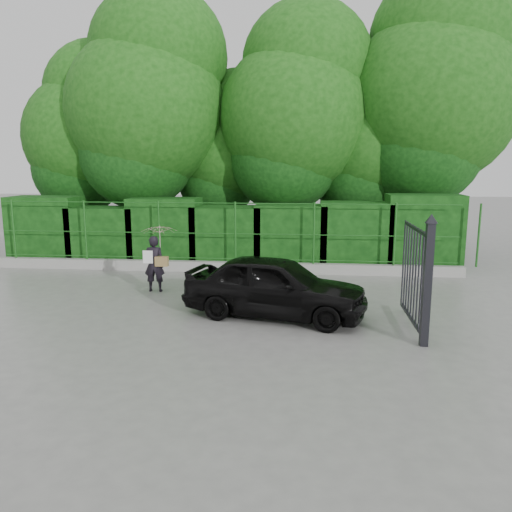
# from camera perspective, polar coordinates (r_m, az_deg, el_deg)

# --- Properties ---
(ground) EXTENTS (80.00, 80.00, 0.00)m
(ground) POSITION_cam_1_polar(r_m,az_deg,el_deg) (10.71, -7.92, -6.94)
(ground) COLOR gray
(kerb) EXTENTS (14.00, 0.25, 0.30)m
(kerb) POSITION_cam_1_polar(r_m,az_deg,el_deg) (14.94, -3.87, -1.23)
(kerb) COLOR #9E9E99
(kerb) RESTS_ON ground
(fence) EXTENTS (14.13, 0.06, 1.80)m
(fence) POSITION_cam_1_polar(r_m,az_deg,el_deg) (14.73, -3.07, 2.75)
(fence) COLOR #1C591A
(fence) RESTS_ON kerb
(hedge) EXTENTS (14.20, 1.20, 2.28)m
(hedge) POSITION_cam_1_polar(r_m,az_deg,el_deg) (15.75, -2.96, 2.60)
(hedge) COLOR black
(hedge) RESTS_ON ground
(trees) EXTENTS (17.10, 6.15, 8.08)m
(trees) POSITION_cam_1_polar(r_m,az_deg,el_deg) (17.76, 1.52, 15.16)
(trees) COLOR black
(trees) RESTS_ON ground
(gate) EXTENTS (0.22, 2.33, 2.36)m
(gate) POSITION_cam_1_polar(r_m,az_deg,el_deg) (9.64, 18.37, -2.06)
(gate) COLOR black
(gate) RESTS_ON ground
(woman) EXTENTS (0.87, 0.89, 1.68)m
(woman) POSITION_cam_1_polar(r_m,az_deg,el_deg) (12.73, -11.11, 0.92)
(woman) COLOR black
(woman) RESTS_ON ground
(car) EXTENTS (4.10, 2.40, 1.31)m
(car) POSITION_cam_1_polar(r_m,az_deg,el_deg) (10.52, 2.21, -3.46)
(car) COLOR black
(car) RESTS_ON ground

